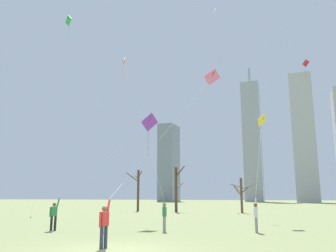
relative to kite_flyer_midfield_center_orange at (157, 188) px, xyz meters
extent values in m
plane|color=#848E56|center=(1.53, -8.19, -2.48)|extent=(400.00, 400.00, 0.00)
cylinder|color=gray|center=(0.86, -0.98, -2.06)|extent=(0.14, 0.14, 0.85)
cylinder|color=gray|center=(0.75, -0.79, -2.06)|extent=(0.14, 0.14, 0.85)
cube|color=#338C4C|center=(0.81, -0.88, -1.36)|extent=(0.34, 0.39, 0.54)
sphere|color=#9E7051|center=(0.81, -0.88, -0.97)|extent=(0.22, 0.22, 0.22)
cylinder|color=#338C4C|center=(0.91, -1.07, -1.39)|extent=(0.09, 0.09, 0.55)
cylinder|color=#338C4C|center=(0.70, -0.70, -0.89)|extent=(0.18, 0.22, 0.56)
cube|color=orange|center=(-6.11, 6.67, 11.69)|extent=(0.45, 0.84, 0.90)
cylinder|color=black|center=(-6.11, 6.67, 11.69)|extent=(0.17, 0.16, 0.58)
cylinder|color=orange|center=(-6.20, 6.59, 10.70)|extent=(0.02, 0.02, 1.28)
cylinder|color=silver|center=(-2.70, 2.98, 5.53)|extent=(6.83, 7.39, 12.33)
cylinder|color=gray|center=(5.88, 0.19, -2.06)|extent=(0.14, 0.14, 0.85)
cylinder|color=gray|center=(5.86, 0.41, -2.06)|extent=(0.14, 0.14, 0.85)
cube|color=white|center=(5.87, 0.30, -1.36)|extent=(0.22, 0.35, 0.54)
sphere|color=brown|center=(5.87, 0.30, -0.97)|extent=(0.22, 0.22, 0.22)
cylinder|color=white|center=(5.88, 0.10, -1.39)|extent=(0.09, 0.09, 0.55)
cylinder|color=white|center=(5.86, 0.51, -0.89)|extent=(0.10, 0.21, 0.56)
cube|color=yellow|center=(5.78, 7.68, 5.43)|extent=(0.53, 1.03, 1.02)
cylinder|color=black|center=(5.78, 7.68, 5.43)|extent=(0.44, 0.02, 0.62)
cylinder|color=silver|center=(5.82, 4.10, 2.40)|extent=(0.09, 7.18, 6.08)
cylinder|color=#33384C|center=(1.02, -8.15, -2.06)|extent=(0.14, 0.14, 0.85)
cylinder|color=#33384C|center=(1.08, -7.94, -2.06)|extent=(0.14, 0.14, 0.85)
cube|color=red|center=(1.05, -8.05, -1.36)|extent=(0.28, 0.38, 0.54)
sphere|color=brown|center=(1.05, -8.05, -0.97)|extent=(0.22, 0.22, 0.22)
cylinder|color=red|center=(1.00, -8.25, -1.39)|extent=(0.09, 0.09, 0.55)
cylinder|color=red|center=(1.11, -7.84, -0.89)|extent=(0.14, 0.22, 0.56)
cube|color=pink|center=(4.08, -1.93, 6.12)|extent=(0.82, 0.60, 0.90)
cylinder|color=black|center=(4.08, -1.93, 6.12)|extent=(0.36, 0.19, 0.54)
cylinder|color=silver|center=(2.59, -4.89, 2.74)|extent=(2.99, 5.93, 6.76)
cylinder|color=black|center=(-5.56, -2.86, -2.06)|extent=(0.14, 0.14, 0.85)
cylinder|color=black|center=(-5.42, -2.69, -2.06)|extent=(0.14, 0.14, 0.85)
cube|color=#338C4C|center=(-5.49, -2.77, -1.36)|extent=(0.37, 0.39, 0.54)
sphere|color=brown|center=(-5.49, -2.77, -0.97)|extent=(0.22, 0.22, 0.22)
cylinder|color=#338C4C|center=(-5.62, -2.94, -1.39)|extent=(0.09, 0.09, 0.55)
cylinder|color=#338C4C|center=(-5.35, -2.61, -0.89)|extent=(0.20, 0.21, 0.56)
cube|color=purple|center=(-2.32, 3.99, 5.17)|extent=(0.92, 1.23, 1.48)
cylinder|color=black|center=(-2.32, 3.99, 5.17)|extent=(0.26, 0.13, 0.96)
cylinder|color=purple|center=(-2.46, 4.06, 3.55)|extent=(0.02, 0.02, 2.09)
cylinder|color=silver|center=(-3.84, 0.69, 2.26)|extent=(3.05, 6.61, 5.81)
cube|color=white|center=(-1.32, 24.05, 25.15)|extent=(0.43, 0.72, 0.78)
cylinder|color=black|center=(-1.32, 24.05, 25.15)|extent=(0.16, 0.18, 0.50)
cylinder|color=white|center=(-1.40, 23.96, 24.30)|extent=(0.02, 0.02, 1.12)
cylinder|color=silver|center=(-0.01, 22.89, 11.36)|extent=(2.62, 2.34, 27.59)
cylinder|color=#3F3833|center=(1.29, 21.72, -2.44)|extent=(0.10, 0.10, 0.08)
cube|color=green|center=(-12.94, 7.15, 17.26)|extent=(1.07, 0.41, 1.09)
cylinder|color=black|center=(-12.94, 7.15, 17.26)|extent=(0.03, 0.28, 0.70)
cylinder|color=green|center=(-12.93, 7.30, 16.07)|extent=(0.02, 0.02, 1.55)
cylinder|color=silver|center=(-14.52, 7.26, 7.41)|extent=(3.17, 0.22, 19.70)
cylinder|color=#3F3833|center=(-16.10, 7.36, -2.44)|extent=(0.10, 0.10, 0.08)
cube|color=red|center=(9.74, 19.34, 14.00)|extent=(0.78, 0.76, 1.02)
cylinder|color=black|center=(9.74, 19.34, 14.00)|extent=(0.14, 0.26, 0.65)
cylinder|color=red|center=(9.67, 19.20, 12.88)|extent=(0.02, 0.02, 1.46)
cylinder|color=#4C3828|center=(-13.32, 25.34, 0.37)|extent=(0.33, 0.33, 5.70)
cylinder|color=#4C3828|center=(-13.79, 25.76, 2.26)|extent=(1.07, 0.98, 0.55)
cylinder|color=#4C3828|center=(-14.05, 24.92, 2.20)|extent=(1.58, 0.99, 1.32)
cylinder|color=#4C3828|center=(-13.30, 25.83, 2.65)|extent=(0.21, 1.10, 0.99)
cylinder|color=#4C3828|center=(-7.08, 23.73, 0.42)|extent=(0.37, 0.37, 5.79)
cylinder|color=#4C3828|center=(-6.37, 23.33, 2.71)|extent=(1.58, 0.98, 1.42)
cylinder|color=#4C3828|center=(-6.68, 23.55, 2.52)|extent=(0.91, 0.49, 0.82)
cylinder|color=#4C3828|center=(-6.99, 24.76, 0.93)|extent=(0.33, 2.13, 0.83)
cylinder|color=brown|center=(1.30, 24.29, -0.35)|extent=(0.30, 0.30, 4.26)
cylinder|color=brown|center=(1.70, 24.49, 0.27)|extent=(0.93, 0.57, 0.83)
cylinder|color=brown|center=(2.22, 24.76, 0.78)|extent=(1.91, 1.04, 0.82)
cylinder|color=brown|center=(0.95, 23.78, 0.15)|extent=(0.85, 1.16, 1.25)
cylinder|color=brown|center=(0.81, 24.91, 0.42)|extent=(1.11, 1.35, 0.84)
cylinder|color=brown|center=(0.66, 24.24, 0.81)|extent=(1.33, 0.20, 0.52)
cube|color=#B2B2B7|center=(10.14, 107.90, 19.70)|extent=(7.41, 7.41, 44.36)
cube|color=#9EA3AD|center=(-9.03, 122.13, 21.50)|extent=(6.93, 6.42, 47.96)
cylinder|color=#99999E|center=(-9.03, 122.13, 48.74)|extent=(0.80, 0.80, 6.53)
cube|color=gray|center=(-44.00, 120.06, 13.68)|extent=(6.59, 10.40, 32.31)
camera|label=1|loc=(8.41, -20.52, -0.51)|focal=37.72mm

